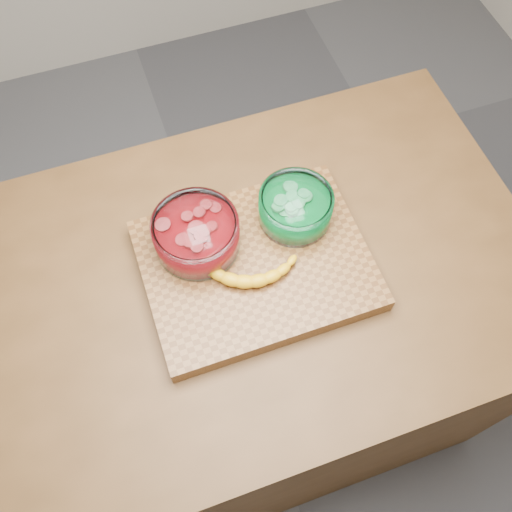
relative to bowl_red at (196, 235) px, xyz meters
name	(u,v)px	position (x,y,z in m)	size (l,w,h in m)	color
ground	(256,387)	(0.10, -0.07, -0.98)	(3.50, 3.50, 0.00)	#4F5054
counter	(256,343)	(0.10, -0.07, -0.53)	(1.20, 0.80, 0.90)	#513318
cutting_board	(256,265)	(0.10, -0.07, -0.06)	(0.45, 0.35, 0.04)	brown
bowl_red	(196,235)	(0.00, 0.00, 0.00)	(0.17, 0.17, 0.08)	white
bowl_green	(295,208)	(0.21, 0.00, 0.00)	(0.15, 0.15, 0.07)	white
banana	(247,263)	(0.08, -0.08, -0.02)	(0.22, 0.14, 0.03)	gold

